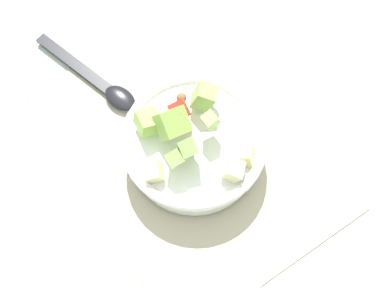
{
  "coord_description": "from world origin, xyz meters",
  "views": [
    {
      "loc": [
        -0.26,
        0.17,
        0.78
      ],
      "look_at": [
        -0.01,
        0.0,
        0.05
      ],
      "focal_mm": 50.58,
      "sensor_mm": 36.0,
      "label": 1
    }
  ],
  "objects": [
    {
      "name": "serving_spoon",
      "position": [
        0.17,
        0.06,
        0.01
      ],
      "size": [
        0.21,
        0.09,
        0.01
      ],
      "color": "black",
      "rests_on": "placemat"
    },
    {
      "name": "ground_plane",
      "position": [
        0.0,
        0.0,
        0.0
      ],
      "size": [
        2.4,
        2.4,
        0.0
      ],
      "primitive_type": "plane",
      "color": "silver"
    },
    {
      "name": "salad_bowl",
      "position": [
        -0.01,
        0.0,
        0.04
      ],
      "size": [
        0.21,
        0.21,
        0.12
      ],
      "color": "white",
      "rests_on": "placemat"
    },
    {
      "name": "placemat",
      "position": [
        0.0,
        0.0,
        0.0
      ],
      "size": [
        0.46,
        0.34,
        0.01
      ],
      "primitive_type": "cube",
      "color": "#BCB299",
      "rests_on": "ground_plane"
    }
  ]
}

